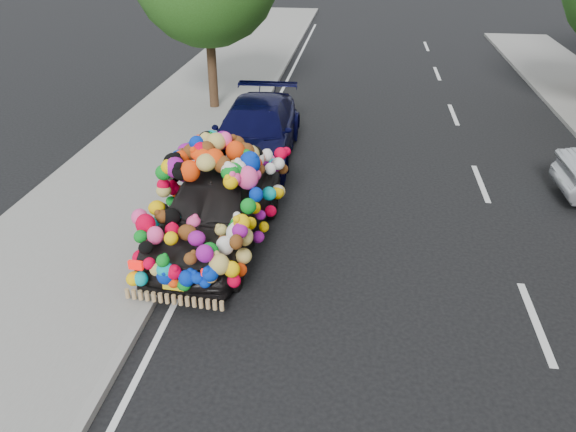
{
  "coord_description": "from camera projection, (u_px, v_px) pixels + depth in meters",
  "views": [
    {
      "loc": [
        0.74,
        -7.17,
        5.51
      ],
      "look_at": [
        -0.28,
        0.54,
        1.28
      ],
      "focal_mm": 35.0,
      "sensor_mm": 36.0,
      "label": 1
    }
  ],
  "objects": [
    {
      "name": "kerb",
      "position": [
        159.0,
        288.0,
        9.2
      ],
      "size": [
        0.15,
        60.0,
        0.13
      ],
      "primitive_type": "cube",
      "color": "gray",
      "rests_on": "ground"
    },
    {
      "name": "ground",
      "position": [
        301.0,
        303.0,
        8.96
      ],
      "size": [
        100.0,
        100.0,
        0.0
      ],
      "primitive_type": "plane",
      "color": "black",
      "rests_on": "ground"
    },
    {
      "name": "plush_art_car",
      "position": [
        216.0,
        191.0,
        10.11
      ],
      "size": [
        2.39,
        4.59,
        2.1
      ],
      "rotation": [
        0.0,
        0.0,
        -0.07
      ],
      "color": "black",
      "rests_on": "ground"
    },
    {
      "name": "sidewalk",
      "position": [
        47.0,
        280.0,
        9.43
      ],
      "size": [
        4.0,
        60.0,
        0.12
      ],
      "primitive_type": "cube",
      "color": "gray",
      "rests_on": "ground"
    },
    {
      "name": "navy_sedan",
      "position": [
        255.0,
        132.0,
        13.89
      ],
      "size": [
        2.05,
        4.83,
        1.39
      ],
      "primitive_type": "imported",
      "rotation": [
        0.0,
        0.0,
        0.02
      ],
      "color": "black",
      "rests_on": "ground"
    },
    {
      "name": "lane_markings",
      "position": [
        536.0,
        322.0,
        8.54
      ],
      "size": [
        6.0,
        50.0,
        0.01
      ],
      "primitive_type": null,
      "color": "silver",
      "rests_on": "ground"
    }
  ]
}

